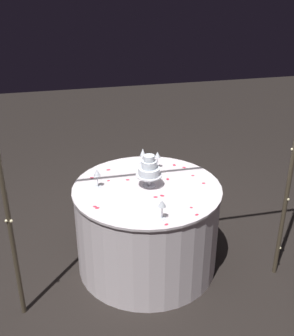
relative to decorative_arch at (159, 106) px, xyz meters
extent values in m
plane|color=black|center=(0.00, -0.37, -1.62)|extent=(12.00, 12.00, 0.00)
cylinder|color=#473D2D|center=(1.08, 0.00, -0.38)|extent=(0.04, 0.04, 2.47)
sphere|color=#F9EAB2|center=(-1.09, 0.02, -0.86)|extent=(0.02, 0.02, 0.02)
sphere|color=#F9EAB2|center=(1.09, 0.01, -0.76)|extent=(0.02, 0.02, 0.02)
sphere|color=#F9EAB2|center=(1.06, 0.01, -0.76)|extent=(0.02, 0.02, 0.02)
sphere|color=#F9EAB2|center=(-1.06, 0.00, -0.43)|extent=(0.02, 0.02, 0.02)
sphere|color=#F9EAB2|center=(1.08, -0.01, -0.71)|extent=(0.02, 0.02, 0.02)
sphere|color=#F9EAB2|center=(-1.09, 0.01, -1.35)|extent=(0.02, 0.02, 0.02)
cylinder|color=white|center=(0.00, -0.37, -1.23)|extent=(1.23, 1.23, 0.77)
cylinder|color=white|center=(0.00, -0.37, -0.83)|extent=(1.25, 1.25, 0.02)
cylinder|color=silver|center=(-0.02, -0.38, -0.82)|extent=(0.11, 0.11, 0.01)
cylinder|color=silver|center=(-0.02, -0.38, -0.77)|extent=(0.02, 0.02, 0.09)
cylinder|color=silver|center=(-0.02, -0.38, -0.72)|extent=(0.22, 0.22, 0.01)
cylinder|color=white|center=(-0.02, -0.38, -0.69)|extent=(0.18, 0.18, 0.06)
cylinder|color=white|center=(-0.02, -0.38, -0.62)|extent=(0.13, 0.13, 0.06)
cylinder|color=white|center=(-0.02, -0.38, -0.57)|extent=(0.09, 0.09, 0.05)
cylinder|color=silver|center=(0.40, -0.46, -0.82)|extent=(0.06, 0.06, 0.00)
cylinder|color=silver|center=(0.40, -0.46, -0.77)|extent=(0.01, 0.01, 0.10)
cone|color=silver|center=(0.40, -0.46, -0.69)|extent=(0.06, 0.06, 0.06)
cylinder|color=silver|center=(-0.06, -0.82, -0.82)|extent=(0.06, 0.06, 0.00)
cylinder|color=silver|center=(-0.06, -0.82, -0.78)|extent=(0.01, 0.01, 0.08)
cone|color=silver|center=(-0.06, -0.82, -0.71)|extent=(0.05, 0.05, 0.07)
cylinder|color=silver|center=(-0.17, -0.70, -0.82)|extent=(0.06, 0.06, 0.00)
cylinder|color=silver|center=(-0.17, -0.70, -0.77)|extent=(0.01, 0.01, 0.10)
cone|color=silver|center=(-0.17, -0.70, -0.69)|extent=(0.05, 0.05, 0.06)
cylinder|color=silver|center=(0.00, 0.13, -0.82)|extent=(0.06, 0.06, 0.00)
cylinder|color=silver|center=(0.00, 0.13, -0.77)|extent=(0.01, 0.01, 0.10)
cone|color=silver|center=(0.00, 0.13, -0.69)|extent=(0.06, 0.06, 0.05)
ellipsoid|color=#E02D47|center=(-0.01, -0.62, -0.82)|extent=(0.03, 0.04, 0.00)
ellipsoid|color=#E02D47|center=(0.13, -0.53, -0.82)|extent=(0.04, 0.03, 0.00)
ellipsoid|color=#E02D47|center=(-0.26, 0.03, -0.82)|extent=(0.03, 0.03, 0.00)
ellipsoid|color=#E02D47|center=(-0.34, -0.72, -0.82)|extent=(0.03, 0.04, 0.00)
ellipsoid|color=#E02D47|center=(0.46, -0.15, -0.82)|extent=(0.04, 0.03, 0.00)
ellipsoid|color=#E02D47|center=(-0.01, 0.21, -0.82)|extent=(0.04, 0.03, 0.00)
ellipsoid|color=#E02D47|center=(-0.02, -0.66, -0.82)|extent=(0.05, 0.05, 0.00)
ellipsoid|color=#E02D47|center=(-0.09, -0.20, -0.82)|extent=(0.05, 0.05, 0.00)
ellipsoid|color=#E02D47|center=(0.44, -0.13, -0.82)|extent=(0.04, 0.03, 0.00)
ellipsoid|color=#E02D47|center=(-0.03, -0.19, -0.82)|extent=(0.04, 0.03, 0.00)
ellipsoid|color=#E02D47|center=(0.30, -0.55, -0.82)|extent=(0.03, 0.03, 0.00)
ellipsoid|color=#E02D47|center=(0.43, -0.64, -0.82)|extent=(0.04, 0.04, 0.00)
ellipsoid|color=#E02D47|center=(-0.44, -0.48, -0.82)|extent=(0.03, 0.03, 0.00)
ellipsoid|color=#E02D47|center=(-0.49, -0.33, -0.82)|extent=(0.03, 0.02, 0.00)
ellipsoid|color=#E02D47|center=(0.02, -0.56, -0.82)|extent=(0.04, 0.05, 0.00)
ellipsoid|color=#E02D47|center=(-0.27, 0.13, -0.82)|extent=(0.04, 0.03, 0.00)
ellipsoid|color=#E02D47|center=(-0.21, -0.46, -0.82)|extent=(0.03, 0.04, 0.00)
ellipsoid|color=#E02D47|center=(-0.41, -0.65, -0.82)|extent=(0.04, 0.04, 0.00)
ellipsoid|color=#E02D47|center=(0.27, -0.76, -0.82)|extent=(0.04, 0.03, 0.00)
camera|label=1|loc=(0.69, 2.68, 0.89)|focal=45.67mm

